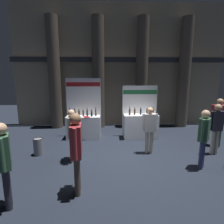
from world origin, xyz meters
TOP-DOWN VIEW (x-y plane):
  - ground_plane at (0.00, 0.00)m, footprint 24.00×24.00m
  - hall_colonnade at (-0.00, 4.24)m, footprint 11.12×1.05m
  - exhibitor_booth_0 at (-1.71, 2.03)m, footprint 1.49×0.74m
  - exhibitor_booth_1 at (0.74, 1.96)m, footprint 1.51×0.66m
  - trash_bin at (-3.03, 0.30)m, footprint 0.33×0.33m
  - visitor_1 at (2.91, 0.14)m, footprint 0.52×0.25m
  - visitor_2 at (-1.40, -1.82)m, footprint 0.26×0.63m
  - visitor_3 at (0.72, 0.30)m, footprint 0.52×0.26m
  - visitor_4 at (-1.79, -0.20)m, footprint 0.27×0.59m
  - visitor_5 at (-2.71, -2.24)m, footprint 0.36×0.47m
  - visitor_7 at (1.97, -0.81)m, footprint 0.41×0.42m
  - visitor_8 at (3.45, 0.88)m, footprint 0.43×0.47m

SIDE VIEW (x-z plane):
  - ground_plane at x=0.00m, z-range 0.00..0.00m
  - trash_bin at x=-3.03m, z-range 0.00..0.58m
  - exhibitor_booth_1 at x=0.74m, z-range -0.52..1.72m
  - exhibitor_booth_0 at x=-1.71m, z-range -0.66..1.89m
  - visitor_3 at x=0.72m, z-range 0.14..1.74m
  - visitor_4 at x=-1.79m, z-range 0.15..1.78m
  - visitor_7 at x=1.97m, z-range 0.16..1.86m
  - visitor_1 at x=2.91m, z-range 0.15..1.87m
  - visitor_5 at x=-2.71m, z-range 0.16..1.91m
  - visitor_8 at x=3.45m, z-range 0.18..2.00m
  - visitor_2 at x=-1.40m, z-range 0.20..2.03m
  - hall_colonnade at x=0.00m, z-range -0.12..6.23m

